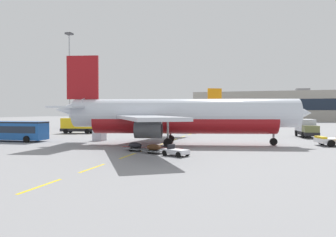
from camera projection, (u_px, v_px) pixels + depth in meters
name	position (u px, v px, depth m)	size (l,w,h in m)	color
ground	(316.00, 139.00, 50.37)	(400.00, 400.00, 0.00)	gray
apron_paint_markings	(182.00, 137.00, 55.16)	(8.00, 97.99, 0.01)	yellow
airliner_foreground	(180.00, 116.00, 42.07)	(34.64, 33.92, 12.20)	silver
airliner_mid_left	(171.00, 116.00, 79.21)	(28.77, 27.22, 10.59)	silver
apron_shuttle_bus	(9.00, 130.00, 47.19)	(12.15, 3.47, 3.00)	#194C99
catering_truck	(77.00, 125.00, 64.17)	(7.32, 3.64, 3.14)	black
fuel_service_truck	(306.00, 128.00, 54.71)	(3.26, 7.22, 3.14)	black
baggage_train	(154.00, 148.00, 33.48)	(8.37, 5.10, 1.14)	silver
uld_cargo_container	(99.00, 135.00, 48.21)	(1.77, 1.73, 1.60)	#B7BCC6
apron_light_mast_near	(69.00, 69.00, 89.08)	(1.80, 1.80, 27.03)	slate
terminal_satellite	(277.00, 107.00, 151.27)	(77.97, 24.66, 15.47)	#9E998E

